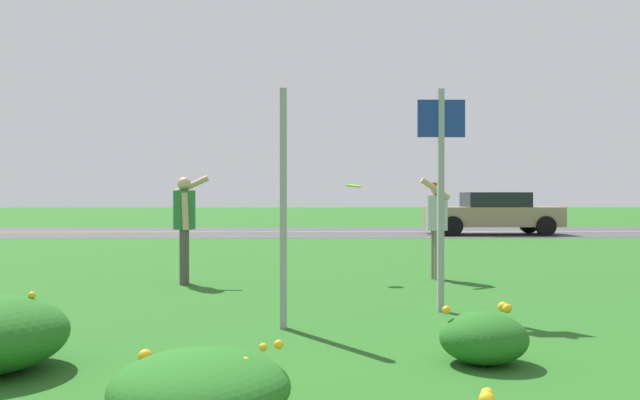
% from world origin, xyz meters
% --- Properties ---
extents(ground_plane, '(120.00, 120.00, 0.00)m').
position_xyz_m(ground_plane, '(0.00, 12.16, 0.00)').
color(ground_plane, '#26601E').
extents(highway_strip, '(120.00, 7.45, 0.01)m').
position_xyz_m(highway_strip, '(0.00, 24.32, 0.00)').
color(highway_strip, '#424244').
rests_on(highway_strip, ground).
extents(highway_center_stripe, '(120.00, 0.16, 0.00)m').
position_xyz_m(highway_center_stripe, '(0.00, 24.32, 0.01)').
color(highway_center_stripe, yellow).
rests_on(highway_center_stripe, ground).
extents(daylily_clump_mid_center, '(0.72, 0.72, 0.48)m').
position_xyz_m(daylily_clump_mid_center, '(0.78, 4.40, 0.21)').
color(daylily_clump_mid_center, '#23661E').
rests_on(daylily_clump_mid_center, ground).
extents(daylily_clump_mid_right, '(1.10, 1.17, 0.48)m').
position_xyz_m(daylily_clump_mid_right, '(-1.32, 2.93, 0.22)').
color(daylily_clump_mid_right, '#23661E').
rests_on(daylily_clump_mid_right, ground).
extents(sign_post_near_path, '(0.07, 0.10, 2.48)m').
position_xyz_m(sign_post_near_path, '(-0.91, 5.95, 1.24)').
color(sign_post_near_path, '#93969B').
rests_on(sign_post_near_path, ground).
extents(sign_post_by_roadside, '(0.56, 0.10, 2.63)m').
position_xyz_m(sign_post_by_roadside, '(0.92, 6.95, 1.59)').
color(sign_post_by_roadside, '#93969B').
rests_on(sign_post_by_roadside, ground).
extents(person_thrower_green_shirt, '(0.56, 0.53, 1.69)m').
position_xyz_m(person_thrower_green_shirt, '(-2.54, 9.54, 0.99)').
color(person_thrower_green_shirt, '#287038').
rests_on(person_thrower_green_shirt, ground).
extents(person_catcher_red_cap_gray_shirt, '(0.50, 0.53, 1.66)m').
position_xyz_m(person_catcher_red_cap_gray_shirt, '(1.46, 10.04, 0.96)').
color(person_catcher_red_cap_gray_shirt, '#B2B2B7').
rests_on(person_catcher_red_cap_gray_shirt, ground).
extents(frisbee_lime, '(0.25, 0.25, 0.08)m').
position_xyz_m(frisbee_lime, '(0.10, 10.01, 1.52)').
color(frisbee_lime, '#8CD133').
extents(car_tan_center_left, '(4.50, 2.00, 1.45)m').
position_xyz_m(car_tan_center_left, '(5.78, 22.64, 0.74)').
color(car_tan_center_left, '#937F60').
rests_on(car_tan_center_left, ground).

